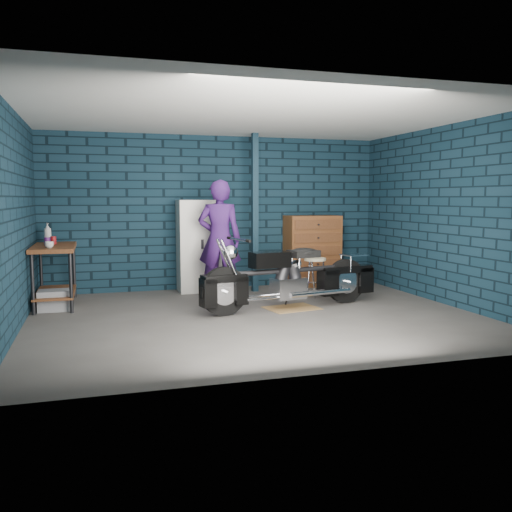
% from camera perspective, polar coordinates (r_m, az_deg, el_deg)
% --- Properties ---
extents(ground, '(6.00, 6.00, 0.00)m').
position_cam_1_polar(ground, '(7.44, 0.07, -6.39)').
color(ground, '#4E4B48').
rests_on(ground, ground).
extents(room_walls, '(6.02, 5.01, 2.71)m').
position_cam_1_polar(room_walls, '(7.80, -1.10, 8.27)').
color(room_walls, '#0F2634').
rests_on(room_walls, ground).
extents(support_post, '(0.10, 0.10, 2.70)m').
position_cam_1_polar(support_post, '(9.29, -0.11, 4.52)').
color(support_post, '#102634').
rests_on(support_post, ground).
extents(workbench, '(0.60, 1.40, 0.91)m').
position_cam_1_polar(workbench, '(8.64, -20.40, -1.95)').
color(workbench, brown).
rests_on(workbench, ground).
extents(drip_mat, '(0.83, 0.68, 0.01)m').
position_cam_1_polar(drip_mat, '(7.99, 3.79, -5.49)').
color(drip_mat, olive).
rests_on(drip_mat, ground).
extents(motorcycle, '(2.50, 1.09, 1.06)m').
position_cam_1_polar(motorcycle, '(7.91, 3.81, -1.73)').
color(motorcycle, black).
rests_on(motorcycle, ground).
extents(person, '(0.80, 0.64, 1.90)m').
position_cam_1_polar(person, '(8.71, -3.86, 1.76)').
color(person, '#411B67').
rests_on(person, ground).
extents(storage_bin, '(0.47, 0.34, 0.29)m').
position_cam_1_polar(storage_bin, '(8.33, -20.35, -4.39)').
color(storage_bin, gray).
rests_on(storage_bin, ground).
extents(locker, '(0.74, 0.53, 1.58)m').
position_cam_1_polar(locker, '(9.38, -5.96, 1.06)').
color(locker, beige).
rests_on(locker, ground).
extents(tool_chest, '(0.97, 0.54, 1.29)m').
position_cam_1_polar(tool_chest, '(9.99, 5.95, 0.55)').
color(tool_chest, brown).
rests_on(tool_chest, ground).
extents(shop_stool, '(0.37, 0.37, 0.64)m').
position_cam_1_polar(shop_stool, '(8.86, 6.21, -2.27)').
color(shop_stool, beige).
rests_on(shop_stool, ground).
extents(cup_a, '(0.14, 0.14, 0.09)m').
position_cam_1_polar(cup_a, '(8.13, -20.94, 1.11)').
color(cup_a, beige).
rests_on(cup_a, workbench).
extents(mug_purple, '(0.12, 0.12, 0.12)m').
position_cam_1_polar(mug_purple, '(8.55, -21.12, 1.43)').
color(mug_purple, '#4D175E').
rests_on(mug_purple, workbench).
extents(mug_red, '(0.11, 0.11, 0.12)m').
position_cam_1_polar(mug_red, '(8.83, -20.55, 1.57)').
color(mug_red, maroon).
rests_on(mug_red, workbench).
extents(bottle, '(0.16, 0.16, 0.31)m').
position_cam_1_polar(bottle, '(9.15, -21.08, 2.30)').
color(bottle, gray).
rests_on(bottle, workbench).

